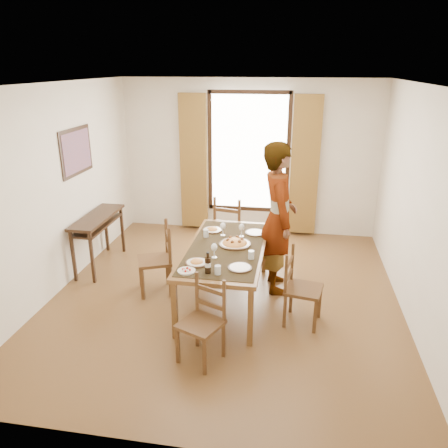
% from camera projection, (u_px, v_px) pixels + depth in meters
% --- Properties ---
extents(ground, '(5.00, 5.00, 0.00)m').
position_uv_depth(ground, '(226.00, 295.00, 5.84)').
color(ground, '#563B1A').
rests_on(ground, ground).
extents(room_shell, '(4.60, 5.10, 2.74)m').
position_uv_depth(room_shell, '(227.00, 181.00, 5.43)').
color(room_shell, silver).
rests_on(room_shell, ground).
extents(console_table, '(0.38, 1.20, 0.80)m').
position_uv_depth(console_table, '(98.00, 223.00, 6.48)').
color(console_table, black).
rests_on(console_table, ground).
extents(dining_table, '(0.96, 1.96, 0.76)m').
position_uv_depth(dining_table, '(226.00, 251.00, 5.49)').
color(dining_table, brown).
rests_on(dining_table, ground).
extents(chair_west, '(0.56, 0.56, 0.97)m').
position_uv_depth(chair_west, '(157.00, 261.00, 5.80)').
color(chair_west, '#4F301A').
rests_on(chair_west, ground).
extents(chair_north, '(0.55, 0.55, 1.04)m').
position_uv_depth(chair_north, '(231.00, 230.00, 6.79)').
color(chair_north, '#4F301A').
rests_on(chair_north, ground).
extents(chair_south, '(0.52, 0.52, 0.90)m').
position_uv_depth(chair_south, '(202.00, 324.00, 4.46)').
color(chair_south, '#4F301A').
rests_on(chair_south, ground).
extents(chair_east, '(0.48, 0.48, 0.92)m').
position_uv_depth(chair_east, '(301.00, 290.00, 5.10)').
color(chair_east, '#4F301A').
rests_on(chair_east, ground).
extents(man, '(0.92, 0.77, 2.01)m').
position_uv_depth(man, '(278.00, 218.00, 5.72)').
color(man, '#95999D').
rests_on(man, ground).
extents(plate_sw, '(0.27, 0.27, 0.05)m').
position_uv_depth(plate_sw, '(197.00, 261.00, 5.00)').
color(plate_sw, silver).
rests_on(plate_sw, dining_table).
extents(plate_se, '(0.27, 0.27, 0.05)m').
position_uv_depth(plate_se, '(240.00, 266.00, 4.88)').
color(plate_se, silver).
rests_on(plate_se, dining_table).
extents(plate_nw, '(0.27, 0.27, 0.05)m').
position_uv_depth(plate_nw, '(212.00, 229.00, 5.98)').
color(plate_nw, silver).
rests_on(plate_nw, dining_table).
extents(plate_ne, '(0.27, 0.27, 0.05)m').
position_uv_depth(plate_ne, '(255.00, 231.00, 5.89)').
color(plate_ne, silver).
rests_on(plate_ne, dining_table).
extents(pasta_platter, '(0.40, 0.40, 0.10)m').
position_uv_depth(pasta_platter, '(235.00, 241.00, 5.50)').
color(pasta_platter, '#C85C19').
rests_on(pasta_platter, dining_table).
extents(caprese_plate, '(0.20, 0.20, 0.04)m').
position_uv_depth(caprese_plate, '(186.00, 270.00, 4.81)').
color(caprese_plate, silver).
rests_on(caprese_plate, dining_table).
extents(wine_glass_a, '(0.08, 0.08, 0.18)m').
position_uv_depth(wine_glass_a, '(214.00, 251.00, 5.13)').
color(wine_glass_a, white).
rests_on(wine_glass_a, dining_table).
extents(wine_glass_b, '(0.08, 0.08, 0.18)m').
position_uv_depth(wine_glass_b, '(242.00, 230.00, 5.76)').
color(wine_glass_b, white).
rests_on(wine_glass_b, dining_table).
extents(wine_glass_c, '(0.08, 0.08, 0.18)m').
position_uv_depth(wine_glass_c, '(223.00, 229.00, 5.79)').
color(wine_glass_c, white).
rests_on(wine_glass_c, dining_table).
extents(tumbler_a, '(0.07, 0.07, 0.10)m').
position_uv_depth(tumbler_a, '(251.00, 255.00, 5.12)').
color(tumbler_a, silver).
rests_on(tumbler_a, dining_table).
extents(tumbler_b, '(0.07, 0.07, 0.10)m').
position_uv_depth(tumbler_b, '(206.00, 233.00, 5.77)').
color(tumbler_b, silver).
rests_on(tumbler_b, dining_table).
extents(tumbler_c, '(0.07, 0.07, 0.10)m').
position_uv_depth(tumbler_c, '(218.00, 270.00, 4.74)').
color(tumbler_c, silver).
rests_on(tumbler_c, dining_table).
extents(wine_bottle, '(0.07, 0.07, 0.25)m').
position_uv_depth(wine_bottle, '(208.00, 263.00, 4.74)').
color(wine_bottle, black).
rests_on(wine_bottle, dining_table).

